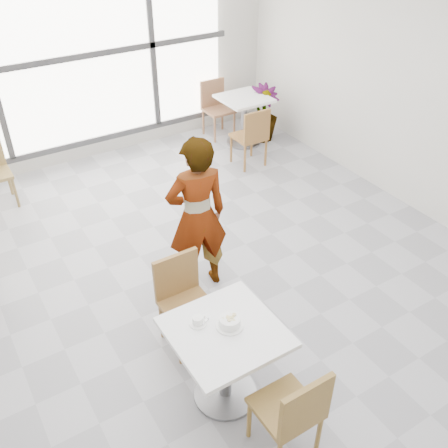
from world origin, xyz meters
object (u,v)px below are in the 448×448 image
bg_chair_right_near (252,134)px  chair_far (183,295)px  oatmeal_bowl (230,322)px  bg_table_right (244,114)px  chair_near (294,410)px  person (197,216)px  bg_chair_right_far (216,104)px  main_table (225,351)px  plant_right (263,113)px  coffee_cup (198,321)px

bg_chair_right_near → chair_far: bearing=45.2°
oatmeal_bowl → bg_table_right: bearing=54.9°
chair_far → bg_chair_right_near: bearing=45.2°
chair_near → person: size_ratio=0.53×
bg_chair_right_far → chair_near: bearing=-115.6°
chair_far → main_table: bearing=-92.0°
person → bg_table_right: size_ratio=2.20×
bg_chair_right_far → chair_far: bearing=-124.9°
bg_chair_right_far → plant_right: (0.53, -0.54, -0.07)m
bg_chair_right_near → plant_right: bearing=-134.7°
oatmeal_bowl → bg_chair_right_near: bearing=52.9°
chair_far → coffee_cup: 0.66m
chair_near → coffee_cup: (-0.27, 0.83, 0.28)m
main_table → bg_chair_right_far: bearing=59.7°
main_table → bg_chair_right_near: bearing=52.5°
oatmeal_bowl → bg_chair_right_far: bg_chair_right_far is taller
coffee_cup → plant_right: 4.85m
chair_far → person: person is taller
bg_table_right → bg_chair_right_far: size_ratio=0.86×
coffee_cup → bg_chair_right_far: 4.96m
coffee_cup → bg_table_right: size_ratio=0.21×
chair_far → bg_table_right: size_ratio=1.16×
coffee_cup → person: size_ratio=0.10×
person → plant_right: person is taller
bg_table_right → bg_chair_right_far: (-0.19, 0.52, 0.01)m
bg_table_right → bg_chair_right_far: 0.55m
coffee_cup → bg_chair_right_near: bearing=49.5°
person → bg_chair_right_near: 2.64m
chair_far → bg_chair_right_near: same height
main_table → oatmeal_bowl: bearing=24.0°
chair_near → bg_chair_right_near: bearing=-120.8°
bg_chair_right_far → plant_right: size_ratio=1.01×
oatmeal_bowl → main_table: bearing=-156.0°
oatmeal_bowl → plant_right: plant_right is taller
main_table → person: person is taller
coffee_cup → person: 1.32m
chair_near → bg_chair_right_near: same height
main_table → bg_table_right: bearing=54.6°
chair_near → chair_far: same height
coffee_cup → plant_right: plant_right is taller
main_table → oatmeal_bowl: 0.28m
chair_far → plant_right: 4.31m
chair_near → bg_table_right: chair_near is taller
coffee_cup → bg_chair_right_far: bg_chair_right_far is taller
main_table → plant_right: (3.06, 3.80, -0.09)m
chair_near → bg_table_right: bearing=-119.9°
coffee_cup → plant_right: (3.20, 3.63, -0.35)m
main_table → chair_near: (0.13, -0.67, -0.02)m
oatmeal_bowl → person: 1.37m
bg_chair_right_near → main_table: bearing=52.5°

